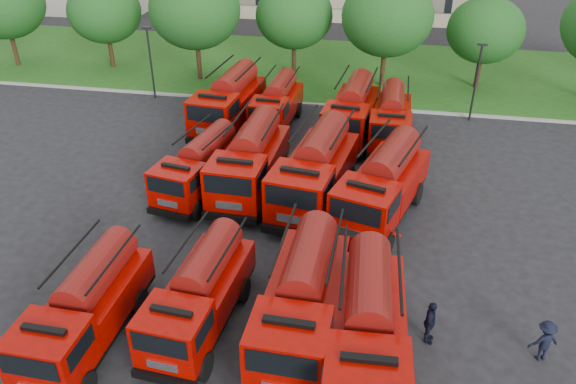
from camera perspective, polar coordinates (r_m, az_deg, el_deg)
name	(u,v)px	position (r m, az deg, el deg)	size (l,w,h in m)	color
ground	(221,255)	(24.86, -6.78, -6.42)	(140.00, 140.00, 0.00)	black
lawn	(310,67)	(47.63, 2.24, 12.58)	(70.00, 16.00, 0.12)	#1A4412
curb	(293,103)	(40.11, 0.49, 9.04)	(70.00, 0.30, 0.14)	gray
tree_0	(3,4)	(51.86, -26.94, 16.65)	(6.30, 6.30, 7.70)	#382314
tree_1	(104,12)	(48.56, -18.15, 17.02)	(5.71, 5.71, 6.98)	#382314
tree_2	(195,10)	(43.86, -9.47, 17.79)	(6.72, 6.72, 8.22)	#382314
tree_3	(294,15)	(44.62, 0.63, 17.52)	(5.88, 5.88, 7.19)	#382314
tree_4	(387,17)	(42.42, 10.06, 17.11)	(6.55, 6.55, 8.01)	#382314
tree_5	(485,30)	(44.08, 19.42, 15.23)	(5.46, 5.46, 6.68)	#382314
lamp_post_0	(150,59)	(41.36, -13.81, 13.01)	(0.60, 0.25, 5.11)	black
lamp_post_1	(476,78)	(38.35, 18.60, 10.90)	(0.60, 0.25, 5.11)	black
fire_truck_0	(86,308)	(21.11, -19.80, -11.01)	(2.53, 6.63, 3.00)	black
fire_truck_1	(200,293)	(20.77, -8.92, -10.15)	(2.76, 6.57, 2.92)	black
fire_truck_2	(303,299)	(19.99, 1.51, -10.84)	(2.82, 7.36, 3.32)	black
fire_truck_3	(367,329)	(19.13, 8.04, -13.58)	(2.96, 7.40, 3.32)	black
fire_truck_4	(200,166)	(28.86, -8.96, 2.59)	(3.35, 6.77, 2.95)	black
fire_truck_5	(250,161)	(28.61, -3.84, 3.21)	(2.97, 7.63, 3.44)	black
fire_truck_6	(315,170)	(27.52, 2.80, 2.24)	(3.77, 8.18, 3.59)	black
fire_truck_7	(383,185)	(26.70, 9.60, 0.66)	(4.62, 8.00, 3.45)	black
fire_truck_8	(229,101)	(36.03, -6.00, 9.16)	(3.35, 7.87, 3.49)	black
fire_truck_9	(277,104)	(36.20, -1.13, 8.96)	(2.59, 6.53, 2.93)	black
fire_truck_10	(352,111)	(34.76, 6.53, 8.15)	(3.23, 7.52, 3.33)	black
fire_truck_11	(391,118)	(34.44, 10.41, 7.38)	(2.52, 6.75, 3.06)	black
firefighter_2	(427,340)	(21.51, 13.91, -14.42)	(1.03, 0.58, 1.75)	black
firefighter_3	(539,358)	(22.16, 24.13, -15.11)	(1.06, 0.55, 1.64)	black
firefighter_4	(221,271)	(24.01, -6.80, -7.99)	(0.86, 0.56, 1.75)	black
firefighter_5	(382,249)	(25.43, 9.48, -5.70)	(1.69, 0.73, 1.82)	#B71A0E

